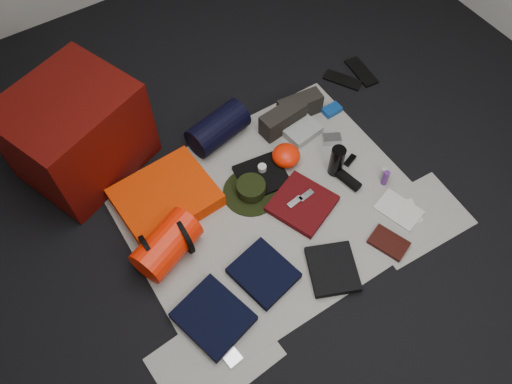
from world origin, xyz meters
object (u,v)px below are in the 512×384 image
stuff_sack (167,245)px  water_bottle (337,161)px  sleeping_pad (166,197)px  paperback_book (389,243)px  red_cabinet (77,133)px  navy_duffel (218,128)px  compact_camera (332,139)px

stuff_sack → water_bottle: water_bottle is taller
sleeping_pad → paperback_book: 1.28m
water_bottle → paperback_book: size_ratio=1.05×
red_cabinet → navy_duffel: size_ratio=1.78×
sleeping_pad → water_bottle: 1.01m
stuff_sack → paperback_book: (1.04, -0.60, -0.09)m
sleeping_pad → compact_camera: sleeping_pad is taller
red_cabinet → compact_camera: bearing=-47.7°
sleeping_pad → red_cabinet: bearing=117.3°
stuff_sack → compact_camera: stuff_sack is taller
red_cabinet → water_bottle: (1.21, -0.86, -0.17)m
stuff_sack → paperback_book: size_ratio=1.76×
red_cabinet → navy_duffel: bearing=-40.6°
navy_duffel → compact_camera: size_ratio=3.34×
red_cabinet → sleeping_pad: bearing=-83.6°
navy_duffel → sleeping_pad: bearing=-165.9°
red_cabinet → paperback_book: red_cabinet is taller
stuff_sack → navy_duffel: stuff_sack is taller
compact_camera → red_cabinet: bearing=-178.2°
sleeping_pad → stuff_sack: (-0.14, -0.30, 0.06)m
water_bottle → compact_camera: water_bottle is taller
stuff_sack → water_bottle: (1.09, -0.05, 0.00)m
sleeping_pad → water_bottle: water_bottle is taller
red_cabinet → stuff_sack: size_ratio=1.87×
stuff_sack → compact_camera: (1.21, 0.14, -0.08)m
red_cabinet → sleeping_pad: red_cabinet is taller
compact_camera → paperback_book: size_ratio=0.55×
stuff_sack → red_cabinet: bearing=98.6°
navy_duffel → red_cabinet: bearing=148.4°
water_bottle → red_cabinet: bearing=144.5°
navy_duffel → paperback_book: size_ratio=1.85×
red_cabinet → compact_camera: red_cabinet is taller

